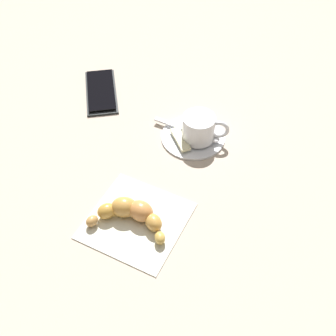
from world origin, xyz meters
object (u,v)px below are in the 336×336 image
(espresso_cup, at_px, (200,128))
(sugar_packet, at_px, (180,139))
(napkin, at_px, (137,220))
(cell_phone, at_px, (101,91))
(teaspoon, at_px, (197,133))
(saucer, at_px, (195,137))
(croissant, at_px, (131,213))

(espresso_cup, bearing_deg, sugar_packet, 126.34)
(espresso_cup, xyz_separation_m, napkin, (-0.22, 0.03, -0.03))
(espresso_cup, height_order, cell_phone, espresso_cup)
(teaspoon, height_order, napkin, teaspoon)
(saucer, height_order, espresso_cup, espresso_cup)
(napkin, bearing_deg, espresso_cup, -6.73)
(napkin, relative_size, croissant, 1.10)
(saucer, bearing_deg, cell_phone, 78.29)
(napkin, bearing_deg, sugar_packet, 1.21)
(sugar_packet, distance_m, cell_phone, 0.23)
(croissant, height_order, cell_phone, croissant)
(espresso_cup, distance_m, teaspoon, 0.03)
(saucer, relative_size, teaspoon, 0.89)
(sugar_packet, bearing_deg, cell_phone, -153.22)
(saucer, height_order, sugar_packet, sugar_packet)
(espresso_cup, height_order, napkin, espresso_cup)
(teaspoon, height_order, cell_phone, teaspoon)
(sugar_packet, xyz_separation_m, napkin, (-0.20, -0.00, -0.01))
(croissant, bearing_deg, saucer, -6.05)
(espresso_cup, distance_m, napkin, 0.22)
(espresso_cup, height_order, teaspoon, espresso_cup)
(saucer, xyz_separation_m, teaspoon, (0.00, -0.00, 0.01))
(teaspoon, distance_m, cell_phone, 0.25)
(espresso_cup, relative_size, teaspoon, 0.63)
(saucer, bearing_deg, croissant, 173.95)
(teaspoon, relative_size, cell_phone, 0.87)
(saucer, relative_size, napkin, 0.82)
(saucer, xyz_separation_m, espresso_cup, (-0.00, -0.01, 0.03))
(cell_phone, bearing_deg, sugar_packet, -108.95)
(croissant, bearing_deg, napkin, -83.78)
(teaspoon, relative_size, sugar_packet, 2.22)
(cell_phone, bearing_deg, teaspoon, -100.83)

